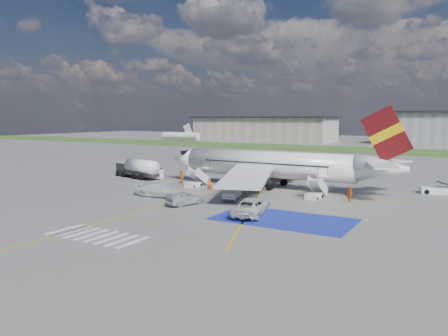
# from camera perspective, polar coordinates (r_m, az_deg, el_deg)

# --- Properties ---
(ground) EXTENTS (400.00, 400.00, 0.00)m
(ground) POSITION_cam_1_polar(r_m,az_deg,el_deg) (52.98, -0.62, -4.59)
(ground) COLOR #60605E
(ground) RESTS_ON ground
(grass_strip) EXTENTS (400.00, 30.00, 0.01)m
(grass_strip) POSITION_cam_1_polar(r_m,az_deg,el_deg) (142.48, 19.41, 2.15)
(grass_strip) COLOR #2D4C1E
(grass_strip) RESTS_ON ground
(taxiway_line_main) EXTENTS (120.00, 0.20, 0.01)m
(taxiway_line_main) POSITION_cam_1_polar(r_m,az_deg,el_deg) (63.41, 4.97, -2.73)
(taxiway_line_main) COLOR gold
(taxiway_line_main) RESTS_ON ground
(taxiway_line_cross) EXTENTS (0.20, 60.00, 0.01)m
(taxiway_line_cross) POSITION_cam_1_polar(r_m,az_deg,el_deg) (48.03, -11.99, -5.92)
(taxiway_line_cross) COLOR gold
(taxiway_line_cross) RESTS_ON ground
(taxiway_line_diag) EXTENTS (20.71, 56.45, 0.01)m
(taxiway_line_diag) POSITION_cam_1_polar(r_m,az_deg,el_deg) (63.41, 4.97, -2.73)
(taxiway_line_diag) COLOR gold
(taxiway_line_diag) RESTS_ON ground
(staging_box) EXTENTS (14.00, 8.00, 0.01)m
(staging_box) POSITION_cam_1_polar(r_m,az_deg,el_deg) (45.08, 7.77, -6.66)
(staging_box) COLOR #192996
(staging_box) RESTS_ON ground
(crosswalk) EXTENTS (9.00, 4.00, 0.01)m
(crosswalk) POSITION_cam_1_polar(r_m,az_deg,el_deg) (40.31, -16.31, -8.48)
(crosswalk) COLOR silver
(crosswalk) RESTS_ON ground
(terminal_west) EXTENTS (60.00, 22.00, 10.00)m
(terminal_west) POSITION_cam_1_polar(r_m,az_deg,el_deg) (192.82, 5.22, 5.08)
(terminal_west) COLOR gray
(terminal_west) RESTS_ON ground
(airliner) EXTENTS (36.81, 32.95, 11.92)m
(airliner) POSITION_cam_1_polar(r_m,az_deg,el_deg) (64.14, 6.98, 0.40)
(airliner) COLOR silver
(airliner) RESTS_ON ground
(airstairs_fwd) EXTENTS (1.90, 5.20, 3.60)m
(airstairs_fwd) POSITION_cam_1_polar(r_m,az_deg,el_deg) (65.14, -3.86, -1.92)
(airstairs_fwd) COLOR silver
(airstairs_fwd) RESTS_ON ground
(airstairs_aft) EXTENTS (1.90, 5.20, 3.60)m
(airstairs_aft) POSITION_cam_1_polar(r_m,az_deg,el_deg) (56.98, 11.76, -3.29)
(airstairs_aft) COLOR silver
(airstairs_aft) RESTS_ON ground
(fuel_tanker) EXTENTS (9.78, 4.71, 3.23)m
(fuel_tanker) POSITION_cam_1_polar(r_m,az_deg,el_deg) (75.65, -11.23, -0.27)
(fuel_tanker) COLOR black
(fuel_tanker) RESTS_ON ground
(gpu_cart) EXTENTS (2.44, 1.81, 1.85)m
(gpu_cart) POSITION_cam_1_polar(r_m,az_deg,el_deg) (73.68, -8.88, -0.82)
(gpu_cart) COLOR silver
(gpu_cart) RESTS_ON ground
(belt_loader) EXTENTS (5.80, 3.51, 1.68)m
(belt_loader) POSITION_cam_1_polar(r_m,az_deg,el_deg) (66.16, 26.48, -2.66)
(belt_loader) COLOR silver
(belt_loader) RESTS_ON ground
(car_silver_a) EXTENTS (3.22, 5.12, 1.62)m
(car_silver_a) POSITION_cam_1_polar(r_m,az_deg,el_deg) (51.91, -5.17, -3.94)
(car_silver_a) COLOR #A5A8AC
(car_silver_a) RESTS_ON ground
(car_silver_b) EXTENTS (2.98, 4.95, 1.54)m
(car_silver_b) POSITION_cam_1_polar(r_m,az_deg,el_deg) (55.31, 1.07, -3.30)
(car_silver_b) COLOR silver
(car_silver_b) RESTS_ON ground
(van_white_a) EXTENTS (4.26, 6.72, 2.33)m
(van_white_a) POSITION_cam_1_polar(r_m,az_deg,el_deg) (47.04, 3.64, -4.60)
(van_white_a) COLOR silver
(van_white_a) RESTS_ON ground
(van_white_b) EXTENTS (5.43, 2.45, 2.09)m
(van_white_b) POSITION_cam_1_polar(r_m,az_deg,el_deg) (57.34, -8.33, -2.74)
(van_white_b) COLOR silver
(van_white_b) RESTS_ON ground
(crew_fwd) EXTENTS (0.78, 0.84, 1.92)m
(crew_fwd) POSITION_cam_1_polar(r_m,az_deg,el_deg) (60.99, -1.92, -2.18)
(crew_fwd) COLOR #FF5C0D
(crew_fwd) RESTS_ON ground
(crew_nose) EXTENTS (1.20, 1.21, 1.97)m
(crew_nose) POSITION_cam_1_polar(r_m,az_deg,el_deg) (68.73, -5.62, -1.18)
(crew_nose) COLOR orange
(crew_nose) RESTS_ON ground
(crew_aft) EXTENTS (1.10, 1.21, 1.98)m
(crew_aft) POSITION_cam_1_polar(r_m,az_deg,el_deg) (55.43, 16.12, -3.31)
(crew_aft) COLOR orange
(crew_aft) RESTS_ON ground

